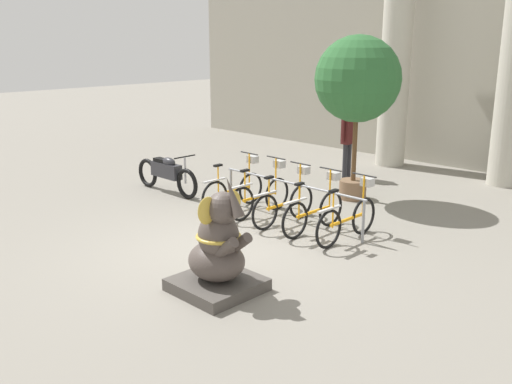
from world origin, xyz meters
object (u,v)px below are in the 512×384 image
bicycle_1 (261,195)px  person_pedestrian (348,136)px  bicycle_2 (285,202)px  potted_tree (358,82)px  bicycle_0 (235,189)px  bicycle_3 (315,210)px  motorcycle (167,173)px  bicycle_4 (348,218)px  elephant_statue (218,253)px

bicycle_1 → person_pedestrian: 3.79m
bicycle_2 → potted_tree: (-0.12, 2.29, 2.06)m
bicycle_0 → bicycle_2: size_ratio=1.00×
bicycle_1 → bicycle_3: (1.37, -0.05, 0.00)m
bicycle_2 → potted_tree: bearing=92.9°
motorcycle → bicycle_3: bearing=3.6°
bicycle_1 → person_pedestrian: size_ratio=0.95×
bicycle_0 → person_pedestrian: person_pedestrian is taller
bicycle_4 → bicycle_1: bearing=180.0°
bicycle_0 → bicycle_2: 1.37m
bicycle_0 → bicycle_4: 2.75m
bicycle_1 → potted_tree: size_ratio=0.48×
bicycle_0 → motorcycle: (-1.94, -0.24, 0.04)m
bicycle_2 → motorcycle: bearing=-176.0°
elephant_statue → bicycle_2: bearing=115.3°
potted_tree → bicycle_0: bearing=-118.9°
potted_tree → bicycle_1: bearing=-104.4°
bicycle_0 → bicycle_1: 0.69m
bicycle_1 → person_pedestrian: person_pedestrian is taller
bicycle_3 → person_pedestrian: person_pedestrian is taller
bicycle_2 → bicycle_3: (0.69, 0.02, 0.00)m
motorcycle → bicycle_4: bearing=3.6°
bicycle_4 → elephant_statue: 2.88m
bicycle_3 → motorcycle: (-4.00, -0.25, 0.04)m
motorcycle → person_pedestrian: person_pedestrian is taller
bicycle_2 → elephant_statue: (1.33, -2.81, 0.15)m
bicycle_3 → elephant_statue: 2.91m
bicycle_3 → elephant_statue: size_ratio=0.99×
bicycle_0 → motorcycle: 1.95m
bicycle_2 → elephant_statue: 3.11m
motorcycle → potted_tree: (3.20, 2.52, 2.02)m
potted_tree → person_pedestrian: bearing=130.0°
elephant_statue → bicycle_1: bearing=125.0°
bicycle_3 → bicycle_0: bearing=-179.7°
person_pedestrian → potted_tree: (1.23, -1.46, 1.43)m
motorcycle → potted_tree: size_ratio=0.62×
bicycle_3 → potted_tree: (-0.80, 2.27, 2.06)m
person_pedestrian → potted_tree: 2.38m
bicycle_0 → person_pedestrian: (0.03, 3.74, 0.63)m
bicycle_0 → bicycle_1: same height
bicycle_1 → bicycle_2: same height
bicycle_2 → motorcycle: bicycle_2 is taller
bicycle_0 → bicycle_2: (1.37, -0.01, 0.00)m
elephant_statue → person_pedestrian: bearing=112.2°
bicycle_0 → potted_tree: potted_tree is taller
bicycle_2 → person_pedestrian: (-1.34, 3.75, 0.63)m
potted_tree → bicycle_4: bearing=-56.2°
bicycle_2 → person_pedestrian: size_ratio=0.95×
bicycle_0 → bicycle_3: bearing=0.3°
bicycle_3 → bicycle_4: bearing=3.8°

